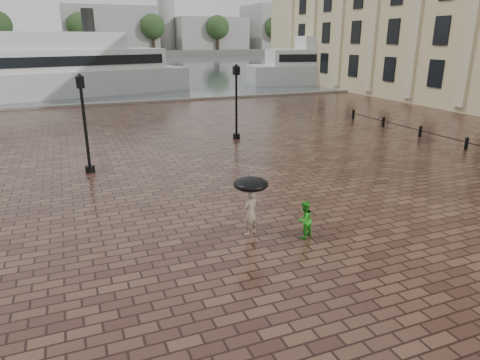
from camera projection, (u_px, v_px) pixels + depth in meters
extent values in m
plane|color=#341D17|center=(311.00, 238.00, 13.50)|extent=(300.00, 300.00, 0.00)
plane|color=#424C51|center=(94.00, 66.00, 94.41)|extent=(240.00, 240.00, 0.00)
cube|color=slate|center=(140.00, 103.00, 41.64)|extent=(80.00, 0.60, 0.30)
cube|color=#4C4C47|center=(80.00, 52.00, 153.90)|extent=(300.00, 60.00, 2.00)
cube|color=gray|center=(109.00, 29.00, 146.13)|extent=(30.00, 22.00, 14.00)
cube|color=gray|center=(207.00, 34.00, 159.05)|extent=(25.00, 22.00, 11.00)
cube|color=gray|center=(290.00, 27.00, 170.71)|extent=(35.00, 22.00, 16.00)
cylinder|color=gray|center=(167.00, 20.00, 152.29)|extent=(6.00, 6.00, 20.00)
cylinder|color=#2D2119|center=(1.00, 45.00, 125.60)|extent=(1.00, 1.00, 8.00)
cylinder|color=#2D2119|center=(82.00, 45.00, 133.60)|extent=(1.00, 1.00, 8.00)
sphere|color=#233B1A|center=(80.00, 26.00, 131.86)|extent=(8.00, 8.00, 8.00)
cylinder|color=#2D2119|center=(154.00, 44.00, 141.60)|extent=(1.00, 1.00, 8.00)
sphere|color=#233B1A|center=(153.00, 27.00, 139.86)|extent=(8.00, 8.00, 8.00)
cylinder|color=#2D2119|center=(218.00, 44.00, 149.61)|extent=(1.00, 1.00, 8.00)
sphere|color=#233B1A|center=(218.00, 27.00, 147.87)|extent=(8.00, 8.00, 8.00)
cylinder|color=#2D2119|center=(275.00, 44.00, 157.61)|extent=(1.00, 1.00, 8.00)
sphere|color=#233B1A|center=(276.00, 28.00, 155.87)|extent=(8.00, 8.00, 8.00)
cylinder|color=#2D2119|center=(327.00, 43.00, 165.61)|extent=(1.00, 1.00, 8.00)
sphere|color=#233B1A|center=(328.00, 28.00, 163.87)|extent=(8.00, 8.00, 8.00)
cylinder|color=black|center=(466.00, 144.00, 24.10)|extent=(0.20, 0.20, 0.60)
sphere|color=black|center=(467.00, 139.00, 24.00)|extent=(0.22, 0.22, 0.22)
cylinder|color=black|center=(420.00, 132.00, 27.18)|extent=(0.20, 0.20, 0.60)
sphere|color=black|center=(421.00, 127.00, 27.08)|extent=(0.22, 0.22, 0.22)
cylinder|color=black|center=(383.00, 123.00, 30.26)|extent=(0.20, 0.20, 0.60)
sphere|color=black|center=(384.00, 118.00, 30.16)|extent=(0.22, 0.22, 0.22)
cylinder|color=black|center=(353.00, 115.00, 33.34)|extent=(0.20, 0.20, 0.60)
sphere|color=black|center=(354.00, 111.00, 33.23)|extent=(0.22, 0.22, 0.22)
cylinder|color=black|center=(90.00, 169.00, 20.11)|extent=(0.44, 0.44, 0.30)
cylinder|color=black|center=(86.00, 130.00, 19.53)|extent=(0.14, 0.14, 4.00)
cube|color=black|center=(80.00, 82.00, 18.85)|extent=(0.35, 0.35, 0.50)
sphere|color=beige|center=(80.00, 82.00, 18.85)|extent=(0.28, 0.28, 0.28)
cylinder|color=black|center=(236.00, 136.00, 26.83)|extent=(0.44, 0.44, 0.30)
cylinder|color=black|center=(236.00, 107.00, 26.25)|extent=(0.14, 0.14, 4.00)
cube|color=black|center=(236.00, 71.00, 25.57)|extent=(0.35, 0.35, 0.50)
sphere|color=beige|center=(236.00, 71.00, 25.57)|extent=(0.28, 0.28, 0.28)
imported|color=gray|center=(251.00, 212.00, 13.56)|extent=(0.64, 0.52, 1.50)
imported|color=green|center=(304.00, 220.00, 13.40)|extent=(0.72, 0.65, 1.20)
cube|color=beige|center=(64.00, 83.00, 46.48)|extent=(28.29, 13.44, 2.64)
cube|color=silver|center=(61.00, 60.00, 45.71)|extent=(22.75, 11.18, 2.20)
cube|color=silver|center=(59.00, 41.00, 45.08)|extent=(14.07, 8.28, 1.76)
cylinder|color=black|center=(88.00, 21.00, 46.34)|extent=(1.32, 1.32, 2.64)
cube|color=black|center=(69.00, 61.00, 43.50)|extent=(20.24, 5.46, 0.99)
cube|color=black|center=(54.00, 59.00, 47.92)|extent=(20.24, 5.46, 0.99)
cube|color=beige|center=(342.00, 74.00, 59.33)|extent=(26.71, 11.14, 2.50)
cube|color=silver|center=(343.00, 57.00, 58.61)|extent=(21.45, 9.32, 2.08)
cube|color=silver|center=(344.00, 42.00, 58.02)|extent=(13.17, 7.10, 1.66)
cylinder|color=black|center=(367.00, 28.00, 57.98)|extent=(1.25, 1.25, 2.50)
cube|color=black|center=(352.00, 58.00, 56.04)|extent=(19.40, 3.91, 0.94)
cube|color=black|center=(335.00, 56.00, 61.17)|extent=(19.40, 3.91, 0.94)
cylinder|color=black|center=(251.00, 197.00, 13.39)|extent=(0.02, 0.02, 0.95)
ellipsoid|color=black|center=(251.00, 184.00, 13.26)|extent=(1.10, 1.10, 0.39)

